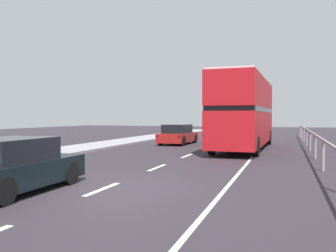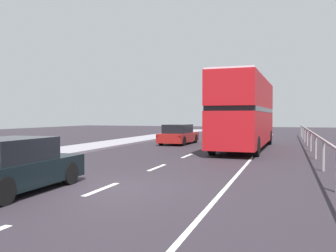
{
  "view_description": "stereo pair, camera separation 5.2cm",
  "coord_description": "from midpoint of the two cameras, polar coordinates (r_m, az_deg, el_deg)",
  "views": [
    {
      "loc": [
        4.7,
        -8.74,
        1.96
      ],
      "look_at": [
        0.09,
        5.17,
        1.57
      ],
      "focal_mm": 38.39,
      "sensor_mm": 36.0,
      "label": 1
    },
    {
      "loc": [
        4.75,
        -8.72,
        1.96
      ],
      "look_at": [
        0.09,
        5.17,
        1.57
      ],
      "focal_mm": 38.39,
      "sensor_mm": 36.0,
      "label": 2
    }
  ],
  "objects": [
    {
      "name": "hatchback_car_near",
      "position": [
        10.15,
        -23.51,
        -5.9
      ],
      "size": [
        1.87,
        4.04,
        1.41
      ],
      "rotation": [
        0.0,
        0.0,
        0.02
      ],
      "color": "black",
      "rests_on": "ground"
    },
    {
      "name": "bridge_side_railing",
      "position": [
        17.8,
        22.29,
        -1.9
      ],
      "size": [
        0.1,
        42.0,
        1.14
      ],
      "color": "gray",
      "rests_on": "ground"
    },
    {
      "name": "double_decker_bus_red",
      "position": [
        21.96,
        12.02,
        2.33
      ],
      "size": [
        2.75,
        11.01,
        4.25
      ],
      "rotation": [
        0.0,
        0.0,
        -0.03
      ],
      "color": "#B2141A",
      "rests_on": "ground"
    },
    {
      "name": "sedan_car_ahead",
      "position": [
        25.38,
        1.53,
        -1.39
      ],
      "size": [
        1.93,
        4.3,
        1.39
      ],
      "rotation": [
        0.0,
        0.0,
        -0.04
      ],
      "color": "maroon",
      "rests_on": "ground"
    },
    {
      "name": "lane_paint_markings",
      "position": [
        17.84,
        9.41,
        -4.79
      ],
      "size": [
        3.29,
        46.0,
        0.01
      ],
      "color": "silver",
      "rests_on": "ground"
    },
    {
      "name": "ground_plane",
      "position": [
        10.13,
        -10.06,
        -9.95
      ],
      "size": [
        73.87,
        120.0,
        0.1
      ],
      "primitive_type": "cube",
      "color": "#2B252D"
    }
  ]
}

